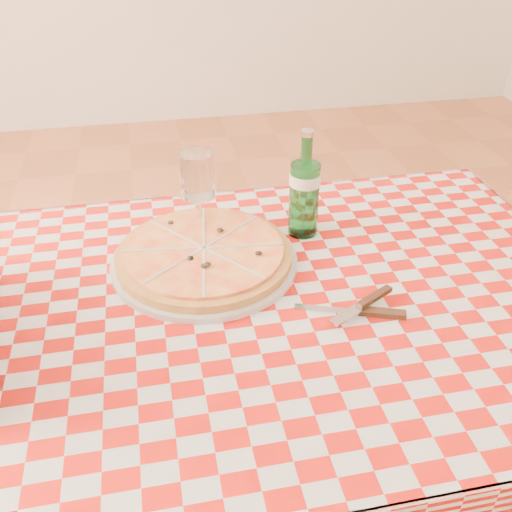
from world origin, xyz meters
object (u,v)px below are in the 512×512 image
(pizza_plate, at_px, (204,254))
(water_bottle, at_px, (305,184))
(wine_glass, at_px, (199,194))
(dining_table, at_px, (272,337))

(pizza_plate, height_order, water_bottle, water_bottle)
(pizza_plate, xyz_separation_m, wine_glass, (0.01, 0.13, 0.07))
(pizza_plate, height_order, wine_glass, wine_glass)
(pizza_plate, relative_size, wine_glass, 2.00)
(water_bottle, bearing_deg, dining_table, -118.39)
(dining_table, height_order, wine_glass, wine_glass)
(pizza_plate, relative_size, water_bottle, 1.59)
(dining_table, xyz_separation_m, water_bottle, (0.12, 0.22, 0.22))
(pizza_plate, bearing_deg, wine_glass, 86.42)
(pizza_plate, distance_m, water_bottle, 0.26)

